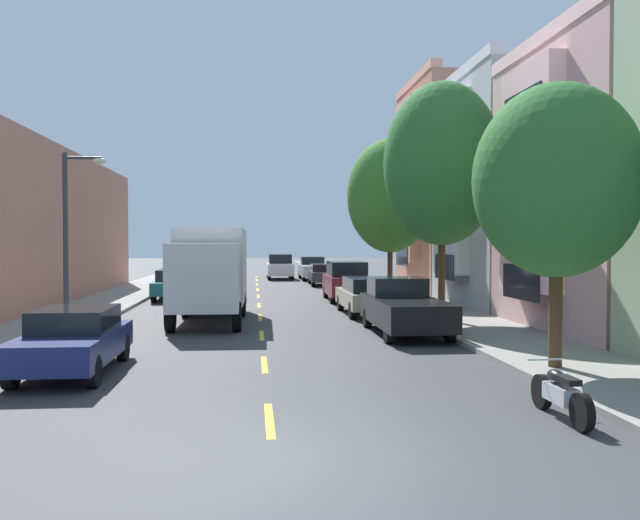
% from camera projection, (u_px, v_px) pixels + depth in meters
% --- Properties ---
extents(ground_plane, '(160.00, 160.00, 0.00)m').
position_uv_depth(ground_plane, '(258.00, 292.00, 38.90)').
color(ground_plane, '#38383A').
extents(sidewalk_left, '(3.20, 120.00, 0.14)m').
position_uv_depth(sidewalk_left, '(125.00, 295.00, 36.21)').
color(sidewalk_left, gray).
rests_on(sidewalk_left, ground_plane).
extents(sidewalk_right, '(3.20, 120.00, 0.14)m').
position_uv_depth(sidewalk_right, '(386.00, 293.00, 37.60)').
color(sidewalk_right, gray).
rests_on(sidewalk_right, ground_plane).
extents(lane_centerline_dashes, '(0.14, 47.20, 0.01)m').
position_uv_depth(lane_centerline_dashes, '(259.00, 300.00, 33.42)').
color(lane_centerline_dashes, yellow).
rests_on(lane_centerline_dashes, ground_plane).
extents(townhouse_third_dove_grey, '(12.56, 8.35, 10.44)m').
position_uv_depth(townhouse_third_dove_grey, '(585.00, 195.00, 30.34)').
color(townhouse_third_dove_grey, '#A8A8AD').
rests_on(townhouse_third_dove_grey, ground_plane).
extents(townhouse_fourth_terracotta, '(13.57, 8.35, 12.13)m').
position_uv_depth(townhouse_fourth_terracotta, '(521.00, 190.00, 38.87)').
color(townhouse_fourth_terracotta, '#B27560').
rests_on(townhouse_fourth_terracotta, ground_plane).
extents(street_tree_nearest, '(3.67, 3.67, 6.26)m').
position_uv_depth(street_tree_nearest, '(557.00, 181.00, 14.87)').
color(street_tree_nearest, '#47331E').
rests_on(street_tree_nearest, sidewalk_right).
extents(street_tree_second, '(4.14, 4.14, 8.42)m').
position_uv_depth(street_tree_second, '(442.00, 164.00, 23.87)').
color(street_tree_second, '#47331E').
rests_on(street_tree_second, sidewalk_right).
extents(street_tree_third, '(4.21, 4.21, 7.77)m').
position_uv_depth(street_tree_third, '(390.00, 196.00, 32.92)').
color(street_tree_third, '#47331E').
rests_on(street_tree_third, sidewalk_right).
extents(street_lamp, '(1.35, 0.28, 5.54)m').
position_uv_depth(street_lamp, '(71.00, 225.00, 21.15)').
color(street_lamp, '#38383D').
rests_on(street_lamp, sidewalk_left).
extents(delivery_box_truck, '(2.52, 7.53, 3.38)m').
position_uv_depth(delivery_box_truck, '(211.00, 269.00, 24.76)').
color(delivery_box_truck, white).
rests_on(delivery_box_truck, ground_plane).
extents(parked_pickup_silver, '(2.03, 5.31, 1.73)m').
position_uv_depth(parked_pickup_silver, '(313.00, 269.00, 51.44)').
color(parked_pickup_silver, '#B2B5BA').
rests_on(parked_pickup_silver, ground_plane).
extents(parked_pickup_black, '(2.02, 5.31, 1.73)m').
position_uv_depth(parked_pickup_black, '(404.00, 308.00, 21.32)').
color(parked_pickup_black, black).
rests_on(parked_pickup_black, ground_plane).
extents(parked_wagon_teal, '(1.91, 4.73, 1.50)m').
position_uv_depth(parked_wagon_teal, '(174.00, 283.00, 34.02)').
color(parked_wagon_teal, '#195B60').
rests_on(parked_wagon_teal, ground_plane).
extents(parked_suv_burgundy, '(2.01, 4.82, 1.93)m').
position_uv_depth(parked_suv_burgundy, '(346.00, 281.00, 33.22)').
color(parked_suv_burgundy, maroon).
rests_on(parked_suv_burgundy, ground_plane).
extents(parked_sedan_charcoal, '(1.90, 4.54, 1.43)m').
position_uv_depth(parked_sedan_charcoal, '(323.00, 274.00, 44.79)').
color(parked_sedan_charcoal, '#333338').
rests_on(parked_sedan_charcoal, ground_plane).
extents(parked_sedan_navy, '(1.82, 4.51, 1.43)m').
position_uv_depth(parked_sedan_navy, '(73.00, 339.00, 14.95)').
color(parked_sedan_navy, navy).
rests_on(parked_sedan_navy, ground_plane).
extents(parked_wagon_red, '(1.85, 4.71, 1.50)m').
position_uv_depth(parked_wagon_red, '(206.00, 267.00, 56.45)').
color(parked_wagon_red, '#AD1E1E').
rests_on(parked_wagon_red, ground_plane).
extents(parked_wagon_champagne, '(1.88, 4.72, 1.50)m').
position_uv_depth(parked_wagon_champagne, '(366.00, 295.00, 26.87)').
color(parked_wagon_champagne, tan).
rests_on(parked_wagon_champagne, ground_plane).
extents(moving_white_sedan, '(1.95, 4.80, 1.93)m').
position_uv_depth(moving_white_sedan, '(280.00, 266.00, 52.30)').
color(moving_white_sedan, silver).
rests_on(moving_white_sedan, ground_plane).
extents(parked_motorcycle, '(0.62, 2.05, 0.90)m').
position_uv_depth(parked_motorcycle, '(560.00, 394.00, 11.07)').
color(parked_motorcycle, black).
rests_on(parked_motorcycle, ground_plane).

